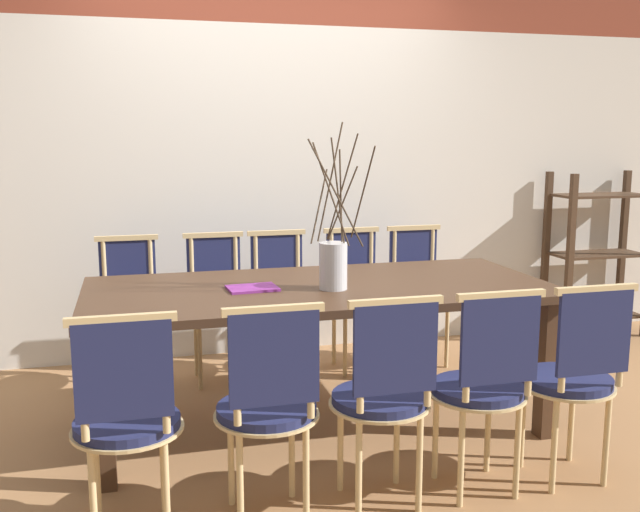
# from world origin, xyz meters

# --- Properties ---
(ground_plane) EXTENTS (16.00, 16.00, 0.00)m
(ground_plane) POSITION_xyz_m (0.00, 0.00, 0.00)
(ground_plane) COLOR #9E7047
(wall_rear) EXTENTS (12.00, 0.06, 3.20)m
(wall_rear) POSITION_xyz_m (0.00, 1.39, 1.60)
(wall_rear) COLOR silver
(wall_rear) RESTS_ON ground_plane
(dining_table) EXTENTS (2.32, 1.05, 0.74)m
(dining_table) POSITION_xyz_m (0.00, 0.00, 0.65)
(dining_table) COLOR #422B1C
(dining_table) RESTS_ON ground_plane
(chair_near_leftend) EXTENTS (0.41, 0.41, 0.90)m
(chair_near_leftend) POSITION_xyz_m (-0.95, -0.86, 0.49)
(chair_near_leftend) COLOR #1E234C
(chair_near_leftend) RESTS_ON ground_plane
(chair_near_left) EXTENTS (0.41, 0.41, 0.90)m
(chair_near_left) POSITION_xyz_m (-0.43, -0.86, 0.49)
(chair_near_left) COLOR #1E234C
(chair_near_left) RESTS_ON ground_plane
(chair_near_center) EXTENTS (0.41, 0.41, 0.90)m
(chair_near_center) POSITION_xyz_m (0.03, -0.86, 0.49)
(chair_near_center) COLOR #1E234C
(chair_near_center) RESTS_ON ground_plane
(chair_near_right) EXTENTS (0.41, 0.41, 0.90)m
(chair_near_right) POSITION_xyz_m (0.47, -0.86, 0.49)
(chair_near_right) COLOR #1E234C
(chair_near_right) RESTS_ON ground_plane
(chair_near_rightend) EXTENTS (0.41, 0.41, 0.90)m
(chair_near_rightend) POSITION_xyz_m (0.89, -0.86, 0.49)
(chair_near_rightend) COLOR #1E234C
(chair_near_rightend) RESTS_ON ground_plane
(chair_far_leftend) EXTENTS (0.41, 0.41, 0.90)m
(chair_far_leftend) POSITION_xyz_m (-0.94, 0.86, 0.49)
(chair_far_leftend) COLOR #1E234C
(chair_far_leftend) RESTS_ON ground_plane
(chair_far_left) EXTENTS (0.41, 0.41, 0.90)m
(chair_far_left) POSITION_xyz_m (-0.43, 0.86, 0.49)
(chair_far_left) COLOR #1E234C
(chair_far_left) RESTS_ON ground_plane
(chair_far_center) EXTENTS (0.41, 0.41, 0.90)m
(chair_far_center) POSITION_xyz_m (-0.03, 0.86, 0.49)
(chair_far_center) COLOR #1E234C
(chair_far_center) RESTS_ON ground_plane
(chair_far_right) EXTENTS (0.41, 0.41, 0.90)m
(chair_far_right) POSITION_xyz_m (0.47, 0.86, 0.49)
(chair_far_right) COLOR #1E234C
(chair_far_right) RESTS_ON ground_plane
(chair_far_rightend) EXTENTS (0.41, 0.41, 0.90)m
(chair_far_rightend) POSITION_xyz_m (0.90, 0.86, 0.49)
(chair_far_rightend) COLOR #1E234C
(chair_far_rightend) RESTS_ON ground_plane
(vase_centerpiece) EXTENTS (0.32, 0.32, 0.81)m
(vase_centerpiece) POSITION_xyz_m (0.04, -0.10, 0.88)
(vase_centerpiece) COLOR silver
(vase_centerpiece) RESTS_ON dining_table
(book_stack) EXTENTS (0.25, 0.20, 0.01)m
(book_stack) POSITION_xyz_m (-0.34, -0.01, 0.75)
(book_stack) COLOR #842D8C
(book_stack) RESTS_ON dining_table
(shelving_rack) EXTENTS (0.72, 0.35, 1.22)m
(shelving_rack) POSITION_xyz_m (2.44, 1.14, 0.61)
(shelving_rack) COLOR #422D1E
(shelving_rack) RESTS_ON ground_plane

